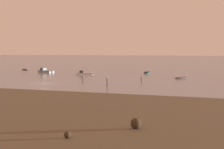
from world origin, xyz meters
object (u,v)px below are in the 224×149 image
object	(u,v)px
motorboat_moored_1	(82,74)
mooring_post_left	(141,79)
rowboat_moored_1	(25,70)
mooring_post_near	(83,79)
mooring_post_right	(107,82)
rowboat_moored_5	(181,78)
rowboat_moored_0	(147,73)
motorboat_moored_0	(44,72)

from	to	relation	value
motorboat_moored_1	mooring_post_left	distance (m)	23.59
rowboat_moored_1	mooring_post_near	world-z (taller)	mooring_post_near
mooring_post_right	rowboat_moored_5	bearing A→B (deg)	64.32
motorboat_moored_1	rowboat_moored_0	distance (m)	18.17
rowboat_moored_1	motorboat_moored_0	bearing A→B (deg)	-9.30
mooring_post_right	mooring_post_left	bearing A→B (deg)	71.34
motorboat_moored_0	rowboat_moored_1	size ratio (longest dim) A/B	1.77
motorboat_moored_1	rowboat_moored_1	world-z (taller)	motorboat_moored_1
rowboat_moored_1	mooring_post_right	size ratio (longest dim) A/B	1.80
mooring_post_near	mooring_post_right	bearing A→B (deg)	-39.75
rowboat_moored_5	mooring_post_left	size ratio (longest dim) A/B	2.31
rowboat_moored_5	mooring_post_near	xyz separation A→B (m)	(-17.40, -14.63, 0.46)
motorboat_moored_1	rowboat_moored_0	size ratio (longest dim) A/B	1.15
rowboat_moored_0	rowboat_moored_5	bearing A→B (deg)	-148.26
motorboat_moored_0	rowboat_moored_5	distance (m)	40.16
motorboat_moored_1	rowboat_moored_5	xyz separation A→B (m)	(25.76, -3.14, -0.13)
mooring_post_left	mooring_post_near	bearing A→B (deg)	-159.29
rowboat_moored_1	mooring_post_near	size ratio (longest dim) A/B	2.42
rowboat_moored_0	mooring_post_right	size ratio (longest dim) A/B	2.30
motorboat_moored_0	motorboat_moored_1	world-z (taller)	motorboat_moored_0
motorboat_moored_0	motorboat_moored_1	size ratio (longest dim) A/B	1.21
motorboat_moored_0	rowboat_moored_1	world-z (taller)	motorboat_moored_0
motorboat_moored_0	mooring_post_right	bearing A→B (deg)	152.77
rowboat_moored_5	mooring_post_left	bearing A→B (deg)	20.09
motorboat_moored_1	mooring_post_left	bearing A→B (deg)	127.51
motorboat_moored_0	mooring_post_left	world-z (taller)	motorboat_moored_0
motorboat_moored_0	rowboat_moored_1	xyz separation A→B (m)	(-12.75, 9.21, -0.18)
rowboat_moored_1	mooring_post_right	world-z (taller)	mooring_post_right
mooring_post_left	rowboat_moored_5	bearing A→B (deg)	58.18
rowboat_moored_1	rowboat_moored_5	distance (m)	54.74
mooring_post_left	mooring_post_right	distance (m)	10.84
mooring_post_left	rowboat_moored_1	bearing A→B (deg)	149.75
motorboat_moored_1	mooring_post_left	xyz separation A→B (m)	(19.23, -13.66, 0.32)
mooring_post_left	mooring_post_right	size ratio (longest dim) A/B	0.73
rowboat_moored_5	motorboat_moored_1	bearing A→B (deg)	-45.04
mooring_post_right	rowboat_moored_1	bearing A→B (deg)	138.85
rowboat_moored_1	rowboat_moored_0	bearing A→B (deg)	23.64
rowboat_moored_1	rowboat_moored_5	size ratio (longest dim) A/B	1.07
mooring_post_near	mooring_post_right	world-z (taller)	mooring_post_right
mooring_post_left	rowboat_moored_0	bearing A→B (deg)	100.87
motorboat_moored_0	rowboat_moored_1	bearing A→B (deg)	-19.88
mooring_post_left	mooring_post_right	bearing A→B (deg)	-108.66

